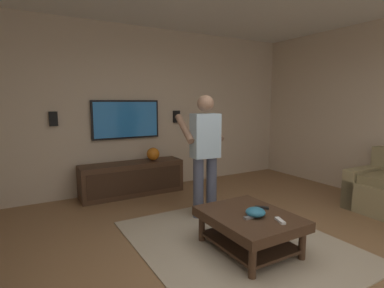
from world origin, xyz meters
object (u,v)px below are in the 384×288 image
object	(u,v)px
remote_black	(262,207)
vase_round	(153,154)
remote_white	(280,221)
wall_speaker_left	(177,117)
person_standing	(205,149)
media_console	(132,179)
bowl	(255,212)
wall_speaker_right	(53,119)
tv	(126,119)
remote_grey	(250,217)
coffee_table	(249,223)

from	to	relation	value
remote_black	vase_round	distance (m)	2.45
remote_white	wall_speaker_left	xyz separation A→B (m)	(3.03, -0.43, 0.87)
person_standing	media_console	bearing A→B (deg)	25.31
bowl	wall_speaker_right	distance (m)	3.32
media_console	tv	world-z (taller)	tv
remote_grey	person_standing	bearing A→B (deg)	-102.22
coffee_table	person_standing	size ratio (longest dim) A/B	0.61
coffee_table	remote_grey	distance (m)	0.17
bowl	wall_speaker_right	size ratio (longest dim) A/B	0.91
person_standing	remote_white	size ratio (longest dim) A/B	10.93
person_standing	remote_grey	world-z (taller)	person_standing
tv	media_console	bearing A→B (deg)	0.00
remote_white	wall_speaker_left	world-z (taller)	wall_speaker_left
coffee_table	wall_speaker_right	xyz separation A→B (m)	(2.72, 1.55, 1.00)
media_console	bowl	world-z (taller)	media_console
vase_round	wall_speaker_left	bearing A→B (deg)	-67.28
bowl	wall_speaker_left	distance (m)	2.97
media_console	remote_grey	distance (m)	2.59
coffee_table	wall_speaker_left	distance (m)	2.94
remote_grey	vase_round	world-z (taller)	vase_round
media_console	remote_white	distance (m)	2.83
person_standing	remote_grey	bearing A→B (deg)	176.00
remote_grey	wall_speaker_left	world-z (taller)	wall_speaker_left
remote_black	bowl	bearing A→B (deg)	-102.03
tv	wall_speaker_right	distance (m)	1.13
remote_black	wall_speaker_right	xyz separation A→B (m)	(2.67, 1.77, 0.88)
remote_grey	bowl	bearing A→B (deg)	-174.76
bowl	remote_black	world-z (taller)	bowl
tv	wall_speaker_right	xyz separation A→B (m)	(0.01, 1.13, 0.04)
remote_black	remote_grey	xyz separation A→B (m)	(-0.15, 0.29, 0.00)
remote_black	coffee_table	bearing A→B (deg)	-121.57
person_standing	remote_white	distance (m)	1.45
media_console	remote_grey	bearing A→B (deg)	7.74
tv	bowl	size ratio (longest dim) A/B	5.76
media_console	remote_black	distance (m)	2.50
coffee_table	media_console	distance (m)	2.50
bowl	wall_speaker_left	xyz separation A→B (m)	(2.80, -0.54, 0.83)
remote_white	vase_round	world-z (taller)	vase_round
coffee_table	tv	bearing A→B (deg)	8.87
coffee_table	wall_speaker_right	size ratio (longest dim) A/B	4.55
coffee_table	wall_speaker_right	bearing A→B (deg)	29.71
person_standing	wall_speaker_left	bearing A→B (deg)	-9.81
tv	remote_black	world-z (taller)	tv
media_console	bowl	bearing A→B (deg)	9.48
wall_speaker_left	media_console	bearing A→B (deg)	104.68
tv	person_standing	bearing A→B (deg)	17.61
bowl	remote_black	bearing A→B (deg)	-57.48
bowl	wall_speaker_right	xyz separation A→B (m)	(2.80, 1.55, 0.85)
tv	remote_black	distance (m)	2.86
person_standing	wall_speaker_right	size ratio (longest dim) A/B	7.45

